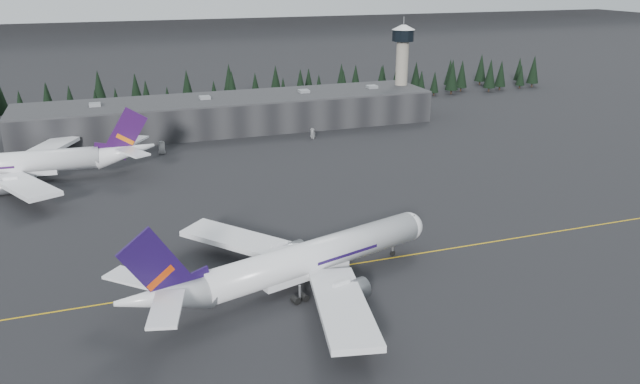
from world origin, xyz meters
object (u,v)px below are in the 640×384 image
object	(u,v)px
terminal	(231,113)
jet_parked	(31,163)
gse_vehicle_b	(313,137)
gse_vehicle_a	(162,152)
jet_main	(292,263)
control_tower	(402,59)

from	to	relation	value
terminal	jet_parked	size ratio (longest dim) A/B	2.25
jet_parked	gse_vehicle_b	xyz separation A→B (m)	(94.45, 19.39, -5.19)
terminal	gse_vehicle_a	distance (m)	40.94
terminal	jet_parked	distance (m)	82.07
gse_vehicle_b	jet_main	bearing A→B (deg)	-41.04
control_tower	gse_vehicle_b	xyz separation A→B (m)	(-49.63, -27.93, -22.71)
jet_parked	gse_vehicle_a	world-z (taller)	jet_parked
jet_parked	gse_vehicle_b	size ratio (longest dim) A/B	17.32
jet_parked	gse_vehicle_b	world-z (taller)	jet_parked
gse_vehicle_b	terminal	bearing A→B (deg)	-154.74
gse_vehicle_b	jet_parked	bearing A→B (deg)	-98.65
jet_main	control_tower	bearing A→B (deg)	40.03
control_tower	jet_parked	bearing A→B (deg)	-161.82
jet_parked	gse_vehicle_a	distance (m)	42.98
control_tower	jet_main	world-z (taller)	control_tower
control_tower	gse_vehicle_b	bearing A→B (deg)	-150.63
jet_parked	gse_vehicle_a	bearing A→B (deg)	-153.22
gse_vehicle_a	jet_parked	bearing A→B (deg)	-150.62
control_tower	gse_vehicle_a	world-z (taller)	control_tower
jet_main	terminal	bearing A→B (deg)	66.92
control_tower	jet_main	size ratio (longest dim) A/B	0.56
terminal	gse_vehicle_b	bearing A→B (deg)	-44.49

